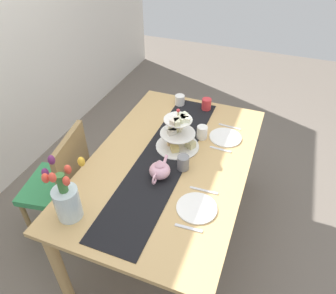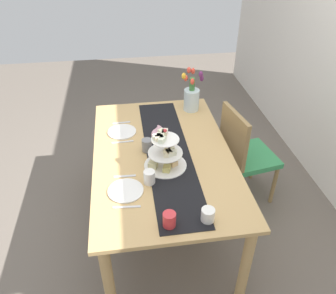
# 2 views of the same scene
# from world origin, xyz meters

# --- Properties ---
(ground_plane) EXTENTS (8.00, 8.00, 0.00)m
(ground_plane) POSITION_xyz_m (0.00, 0.00, 0.00)
(ground_plane) COLOR #6B6056
(dining_table) EXTENTS (1.64, 1.01, 0.74)m
(dining_table) POSITION_xyz_m (0.00, 0.00, 0.65)
(dining_table) COLOR tan
(dining_table) RESTS_ON ground_plane
(chair_left) EXTENTS (0.49, 0.49, 0.91)m
(chair_left) POSITION_xyz_m (-0.24, 0.74, 0.50)
(chair_left) COLOR olive
(chair_left) RESTS_ON ground_plane
(table_runner) EXTENTS (1.53, 0.32, 0.00)m
(table_runner) POSITION_xyz_m (0.00, 0.04, 0.75)
(table_runner) COLOR black
(table_runner) RESTS_ON dining_table
(tiered_cake_stand) EXTENTS (0.30, 0.30, 0.30)m
(tiered_cake_stand) POSITION_xyz_m (0.15, -0.00, 0.85)
(tiered_cake_stand) COLOR beige
(tiered_cake_stand) RESTS_ON table_runner
(teapot) EXTENTS (0.24, 0.13, 0.14)m
(teapot) POSITION_xyz_m (-0.17, 0.00, 0.80)
(teapot) COLOR #E5A8BC
(teapot) RESTS_ON table_runner
(tulip_vase) EXTENTS (0.18, 0.21, 0.39)m
(tulip_vase) POSITION_xyz_m (-0.63, 0.34, 0.88)
(tulip_vase) COLOR silver
(tulip_vase) RESTS_ON dining_table
(cream_jug) EXTENTS (0.08, 0.08, 0.08)m
(cream_jug) POSITION_xyz_m (0.69, 0.17, 0.79)
(cream_jug) COLOR white
(cream_jug) RESTS_ON dining_table
(dinner_plate_left) EXTENTS (0.23, 0.23, 0.01)m
(dinner_plate_left) POSITION_xyz_m (-0.33, -0.29, 0.75)
(dinner_plate_left) COLOR white
(dinner_plate_left) RESTS_ON dining_table
(fork_left) EXTENTS (0.02, 0.15, 0.01)m
(fork_left) POSITION_xyz_m (-0.48, -0.29, 0.75)
(fork_left) COLOR silver
(fork_left) RESTS_ON dining_table
(knife_left) EXTENTS (0.02, 0.17, 0.01)m
(knife_left) POSITION_xyz_m (-0.19, -0.29, 0.75)
(knife_left) COLOR silver
(knife_left) RESTS_ON dining_table
(dinner_plate_right) EXTENTS (0.23, 0.23, 0.01)m
(dinner_plate_right) POSITION_xyz_m (0.37, -0.29, 0.75)
(dinner_plate_right) COLOR white
(dinner_plate_right) RESTS_ON dining_table
(fork_right) EXTENTS (0.02, 0.15, 0.01)m
(fork_right) POSITION_xyz_m (0.22, -0.29, 0.75)
(fork_right) COLOR silver
(fork_right) RESTS_ON dining_table
(knife_right) EXTENTS (0.03, 0.17, 0.01)m
(knife_right) POSITION_xyz_m (0.51, -0.29, 0.75)
(knife_right) COLOR silver
(knife_right) RESTS_ON dining_table
(mug_grey) EXTENTS (0.08, 0.08, 0.09)m
(mug_grey) POSITION_xyz_m (-0.05, -0.11, 0.79)
(mug_grey) COLOR slate
(mug_grey) RESTS_ON table_runner
(mug_white_text) EXTENTS (0.08, 0.08, 0.09)m
(mug_white_text) POSITION_xyz_m (0.31, -0.13, 0.79)
(mug_white_text) COLOR white
(mug_white_text) RESTS_ON dining_table
(mug_orange) EXTENTS (0.08, 0.08, 0.09)m
(mug_orange) POSITION_xyz_m (0.69, -0.05, 0.79)
(mug_orange) COLOR red
(mug_orange) RESTS_ON dining_table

